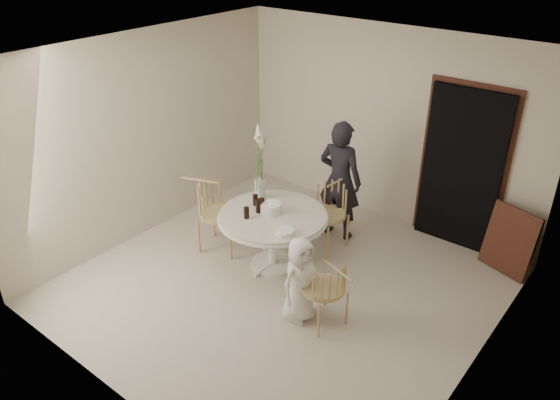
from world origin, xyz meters
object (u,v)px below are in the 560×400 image
Objects in this scene: flower_vase at (260,170)px; boy at (300,280)px; girl at (340,180)px; chair_right at (330,287)px; chair_far at (332,204)px; birthday_cake at (271,208)px; table at (273,222)px; chair_left at (211,204)px.

boy is at bearing -33.40° from flower_vase.
chair_right is at bearing 114.73° from girl.
chair_far is 0.94m from birthday_cake.
birthday_cake reaches higher than table.
chair_right is 3.23× the size of birthday_cake.
chair_left is 1.71m from girl.
boy is 1.13m from birthday_cake.
boy reaches higher than chair_far.
chair_left is 0.97× the size of boy.
flower_vase reaches higher than birthday_cake.
chair_far is 1.12× the size of chair_right.
flower_vase is (-0.34, 0.20, 0.33)m from birthday_cake.
boy reaches higher than chair_right.
table is 1.38× the size of chair_left.
girl reaches higher than birthday_cake.
girl is at bearing 107.24° from chair_far.
chair_far is at bearing 69.54° from birthday_cake.
girl is 1.86m from boy.
chair_left is at bearing -82.30° from chair_right.
table is at bearing 61.93° from boy.
table is 0.81× the size of girl.
chair_far is at bearing 72.69° from table.
chair_right is 1.37m from birthday_cake.
girl reaches higher than chair_left.
table is 1.04m from boy.
chair_far is 0.34m from girl.
chair_far is (0.27, 0.88, -0.03)m from table.
birthday_cake is 0.25× the size of flower_vase.
chair_left is 1.82m from boy.
birthday_cake is at bearing -106.23° from chair_far.
birthday_cake is at bearing 62.53° from boy.
chair_right is (0.91, -1.40, -0.06)m from chair_far.
girl reaches higher than boy.
chair_left reaches higher than chair_far.
chair_right is 0.49× the size of girl.
table is 1.30× the size of flower_vase.
girl reaches higher than chair_far.
flower_vase is (-1.57, 0.75, 0.60)m from chair_right.
chair_far reaches higher than birthday_cake.
flower_vase is at bearing 63.46° from boy.
table is at bearing -95.92° from chair_right.
chair_far is at bearing 28.25° from boy.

